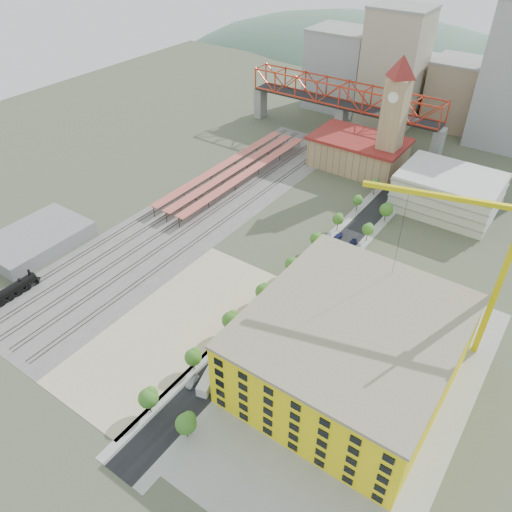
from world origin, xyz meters
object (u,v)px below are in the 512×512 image
Objects in this scene: site_trailer_c at (271,314)px; site_trailer_b at (241,346)px; car_0 at (192,382)px; locomotive at (3,296)px; tower_crane at (495,253)px; clock_tower at (395,108)px; site_trailer_a at (210,377)px; site_trailer_d at (284,302)px; construction_building at (351,348)px.

site_trailer_b is at bearing -79.73° from site_trailer_c.
site_trailer_c is at bearing 74.38° from car_0.
locomotive is at bearing -139.62° from site_trailer_c.
tower_crane is at bearing 35.08° from car_0.
clock_tower reaches higher than site_trailer_a.
site_trailer_a is at bearing -79.73° from site_trailer_c.
clock_tower is at bearing 77.95° from site_trailer_a.
site_trailer_c is 6.67m from site_trailer_d.
clock_tower is 1.03× the size of construction_building.
site_trailer_d is at bearing 100.27° from site_trailer_c.
tower_crane is 71.25m from site_trailer_a.
site_trailer_a reaches higher than site_trailer_c.
site_trailer_b is (0.00, 12.38, -0.02)m from site_trailer_a.
locomotive reaches higher than car_0.
site_trailer_a is 1.05× the size of site_trailer_c.
site_trailer_d is 1.99× the size of car_0.
site_trailer_a is at bearing 10.11° from locomotive.
site_trailer_c is 29.66m from car_0.
construction_building is (34.00, -99.99, -19.29)m from clock_tower.
site_trailer_b is at bearing -100.26° from site_trailer_d.
site_trailer_a is (66.00, 11.77, -0.84)m from locomotive.
construction_building is at bearing -36.12° from site_trailer_d.
site_trailer_a is at bearing -100.26° from site_trailer_d.
tower_crane is at bearing 33.12° from site_trailer_c.
locomotive is at bearing 178.11° from car_0.
site_trailer_c is at bearing 103.66° from site_trailer_b.
tower_crane reaches higher than site_trailer_c.
car_0 is (-29.00, -23.57, -8.68)m from construction_building.
tower_crane is 63.98m from site_trailer_b.
locomotive is 70.29m from site_trailer_b.
construction_building is at bearing -2.59° from site_trailer_c.
clock_tower is 5.10× the size of site_trailer_b.
construction_building is 97.78m from locomotive.
site_trailer_d reaches higher than car_0.
site_trailer_a is 1.01× the size of site_trailer_b.
site_trailer_d is (-26.00, 12.60, -8.24)m from construction_building.
clock_tower reaches higher than site_trailer_c.
locomotive is at bearing -146.24° from site_trailer_b.
site_trailer_c is at bearing 74.16° from site_trailer_a.
tower_crane is at bearing 27.24° from locomotive.
car_0 is at bearing -105.00° from site_trailer_d.
locomotive is at bearing -156.00° from site_trailer_d.
site_trailer_b is 15.68m from car_0.
site_trailer_c is (66.00, 38.28, -0.91)m from locomotive.
clock_tower reaches higher than construction_building.
construction_building is 38.58m from tower_crane.
site_trailer_d is at bearing 34.25° from locomotive.
construction_building is 5.91× the size of site_trailer_d.
car_0 is (-3.00, -3.00, -0.68)m from site_trailer_a.
clock_tower reaches higher than locomotive.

